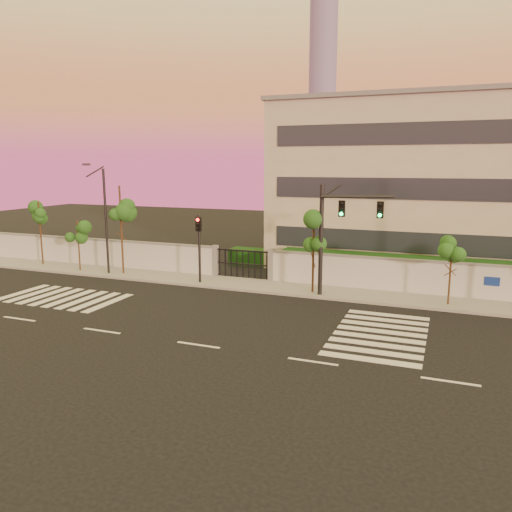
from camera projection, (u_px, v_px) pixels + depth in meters
The scene contains 15 objects.
ground at pixel (198, 345), 21.16m from camera, with size 120.00×120.00×0.00m, color black.
sidewalk at pixel (278, 287), 30.77m from camera, with size 60.00×3.00×0.15m, color gray.
perimeter_wall at pixel (287, 267), 31.93m from camera, with size 60.00×0.36×2.20m.
hedge_row at pixel (314, 264), 34.10m from camera, with size 41.00×4.25×1.80m.
institutional_building at pixel (444, 184), 36.97m from camera, with size 24.40×12.40×12.25m.
distant_skyscraper at pixel (323, 69), 289.74m from camera, with size 16.00×16.00×118.00m.
road_markings at pixel (205, 316), 25.17m from camera, with size 57.00×7.62×0.02m.
street_tree_a at pixel (40, 219), 37.02m from camera, with size 1.46×1.17×4.83m.
street_tree_b at pixel (78, 234), 35.03m from camera, with size 1.30×1.04×3.70m.
street_tree_c at pixel (121, 210), 33.72m from camera, with size 1.64×1.30×6.16m.
street_tree_d at pixel (314, 235), 28.80m from camera, with size 1.56×1.25×4.84m.
street_tree_e at pixel (452, 256), 26.38m from camera, with size 1.34×1.06×3.77m.
traffic_signal_main at pixel (335, 228), 27.86m from camera, with size 4.00×1.45×6.45m.
traffic_signal_secondary at pixel (199, 240), 31.37m from camera, with size 0.35×0.34×4.48m.
streetlight_west at pixel (104, 216), 33.71m from camera, with size 0.46×1.83×7.63m.
Camera 1 is at (9.60, -17.86, 7.55)m, focal length 35.00 mm.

